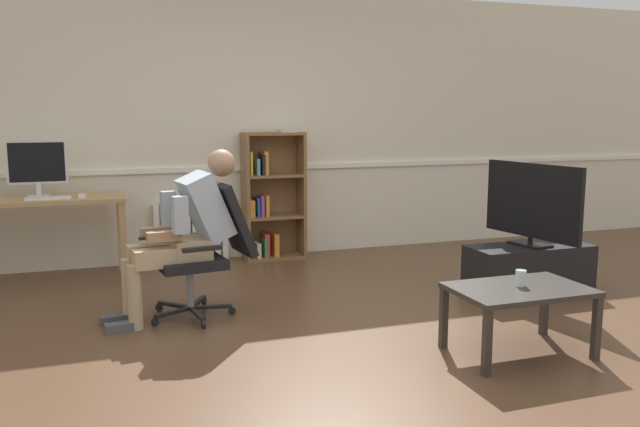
{
  "coord_description": "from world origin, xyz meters",
  "views": [
    {
      "loc": [
        -1.54,
        -3.98,
        1.5
      ],
      "look_at": [
        0.15,
        0.85,
        0.7
      ],
      "focal_mm": 37.03,
      "sensor_mm": 36.0,
      "label": 1
    }
  ],
  "objects": [
    {
      "name": "computer_desk",
      "position": [
        -1.93,
        2.15,
        0.65
      ],
      "size": [
        1.34,
        0.6,
        0.76
      ],
      "color": "tan",
      "rests_on": "ground_plane"
    },
    {
      "name": "tv_stand",
      "position": [
        1.84,
        0.46,
        0.2
      ],
      "size": [
        1.03,
        0.42,
        0.4
      ],
      "color": "black",
      "rests_on": "ground_plane"
    },
    {
      "name": "drinking_glass",
      "position": [
        0.94,
        -0.64,
        0.48
      ],
      "size": [
        0.07,
        0.07,
        0.1
      ],
      "primitive_type": "cylinder",
      "color": "silver",
      "rests_on": "coffee_table"
    },
    {
      "name": "coffee_table",
      "position": [
        0.92,
        -0.67,
        0.37
      ],
      "size": [
        0.83,
        0.55,
        0.43
      ],
      "color": "#332D28",
      "rests_on": "ground_plane"
    },
    {
      "name": "back_wall",
      "position": [
        0.0,
        2.65,
        1.35
      ],
      "size": [
        12.0,
        0.13,
        2.7
      ],
      "color": "beige",
      "rests_on": "ground_plane"
    },
    {
      "name": "computer_mouse",
      "position": [
        -1.62,
        2.03,
        0.77
      ],
      "size": [
        0.06,
        0.1,
        0.03
      ],
      "primitive_type": "cube",
      "color": "white",
      "rests_on": "computer_desk"
    },
    {
      "name": "person_seated",
      "position": [
        -0.92,
        0.75,
        0.65
      ],
      "size": [
        1.0,
        0.44,
        1.22
      ],
      "rotation": [
        0.0,
        0.0,
        -1.43
      ],
      "color": "tan",
      "rests_on": "ground_plane"
    },
    {
      "name": "bookshelf",
      "position": [
        0.17,
        2.44,
        0.61
      ],
      "size": [
        0.62,
        0.29,
        1.31
      ],
      "color": "brown",
      "rests_on": "ground_plane"
    },
    {
      "name": "keyboard",
      "position": [
        -1.89,
        2.01,
        0.77
      ],
      "size": [
        0.37,
        0.12,
        0.02
      ],
      "primitive_type": "cube",
      "color": "white",
      "rests_on": "computer_desk"
    },
    {
      "name": "radiator",
      "position": [
        -0.62,
        2.54,
        0.3
      ],
      "size": [
        0.73,
        0.08,
        0.6
      ],
      "color": "white",
      "rests_on": "ground_plane"
    },
    {
      "name": "tv_screen",
      "position": [
        1.85,
        0.47,
        0.76
      ],
      "size": [
        0.25,
        0.98,
        0.68
      ],
      "rotation": [
        0.0,
        0.0,
        1.74
      ],
      "color": "black",
      "rests_on": "tv_stand"
    },
    {
      "name": "office_chair",
      "position": [
        -0.74,
        0.77,
        0.53
      ],
      "size": [
        0.79,
        0.63,
        0.98
      ],
      "rotation": [
        0.0,
        0.0,
        -1.43
      ],
      "color": "black",
      "rests_on": "ground_plane"
    },
    {
      "name": "ground_plane",
      "position": [
        0.0,
        0.0,
        0.0
      ],
      "size": [
        18.0,
        18.0,
        0.0
      ],
      "primitive_type": "plane",
      "color": "brown"
    },
    {
      "name": "imac_monitor",
      "position": [
        -1.97,
        2.23,
        1.04
      ],
      "size": [
        0.49,
        0.14,
        0.49
      ],
      "color": "silver",
      "rests_on": "computer_desk"
    }
  ]
}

